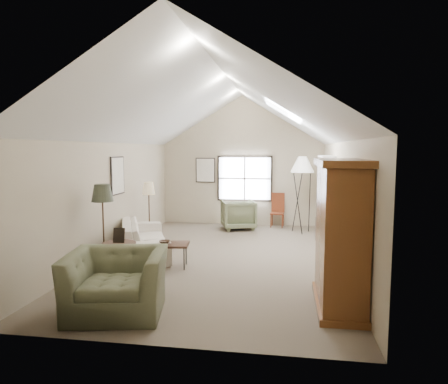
# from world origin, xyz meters

# --- Properties ---
(room_shell) EXTENTS (5.01, 8.01, 4.00)m
(room_shell) POSITION_xyz_m (0.00, 0.00, 3.21)
(room_shell) COLOR #716050
(room_shell) RESTS_ON ground
(window) EXTENTS (1.72, 0.08, 1.42)m
(window) POSITION_xyz_m (0.10, 3.96, 1.45)
(window) COLOR black
(window) RESTS_ON room_shell
(skylight) EXTENTS (0.80, 1.20, 0.52)m
(skylight) POSITION_xyz_m (1.30, 0.90, 3.22)
(skylight) COLOR white
(skylight) RESTS_ON room_shell
(wall_art) EXTENTS (1.97, 3.71, 0.88)m
(wall_art) POSITION_xyz_m (-1.88, 1.94, 1.73)
(wall_art) COLOR black
(wall_art) RESTS_ON room_shell
(armoire) EXTENTS (0.60, 1.50, 2.20)m
(armoire) POSITION_xyz_m (2.18, -2.40, 1.10)
(armoire) COLOR brown
(armoire) RESTS_ON ground
(tv_alcove) EXTENTS (0.32, 1.30, 2.10)m
(tv_alcove) POSITION_xyz_m (2.34, 1.60, 1.15)
(tv_alcove) COLOR white
(tv_alcove) RESTS_ON ground
(media_console) EXTENTS (0.34, 1.18, 0.60)m
(media_console) POSITION_xyz_m (2.32, 1.60, 0.30)
(media_console) COLOR #382316
(media_console) RESTS_ON ground
(tv_panel) EXTENTS (0.05, 0.90, 0.55)m
(tv_panel) POSITION_xyz_m (2.32, 1.60, 0.92)
(tv_panel) COLOR black
(tv_panel) RESTS_ON media_console
(sofa) EXTENTS (1.86, 2.65, 0.72)m
(sofa) POSITION_xyz_m (-1.79, 0.12, 0.36)
(sofa) COLOR beige
(sofa) RESTS_ON ground
(armchair_near) EXTENTS (1.57, 1.43, 0.89)m
(armchair_near) POSITION_xyz_m (-1.02, -3.13, 0.44)
(armchair_near) COLOR #5A5D41
(armchair_near) RESTS_ON ground
(armchair_far) EXTENTS (1.17, 1.19, 0.87)m
(armchair_far) POSITION_xyz_m (-0.01, 3.19, 0.43)
(armchair_far) COLOR #6B6F4D
(armchair_far) RESTS_ON ground
(coffee_table) EXTENTS (1.01, 0.66, 0.48)m
(coffee_table) POSITION_xyz_m (-1.00, -0.86, 0.24)
(coffee_table) COLOR #3D2019
(coffee_table) RESTS_ON ground
(bowl) EXTENTS (0.26, 0.26, 0.06)m
(bowl) POSITION_xyz_m (-1.00, -0.86, 0.51)
(bowl) COLOR #341D15
(bowl) RESTS_ON coffee_table
(side_table) EXTENTS (0.81, 0.81, 0.62)m
(side_table) POSITION_xyz_m (-1.69, -1.48, 0.31)
(side_table) COLOR #3A1E17
(side_table) RESTS_ON ground
(side_chair) EXTENTS (0.43, 0.43, 1.03)m
(side_chair) POSITION_xyz_m (1.13, 3.70, 0.51)
(side_chair) COLOR maroon
(side_chair) RESTS_ON ground
(tripod_lamp) EXTENTS (0.73, 0.73, 2.20)m
(tripod_lamp) POSITION_xyz_m (1.82, 2.92, 1.10)
(tripod_lamp) COLOR silver
(tripod_lamp) RESTS_ON ground
(dark_lamp) EXTENTS (0.54, 0.54, 1.73)m
(dark_lamp) POSITION_xyz_m (-2.09, -1.28, 0.86)
(dark_lamp) COLOR #2A2E20
(dark_lamp) RESTS_ON ground
(tan_lamp) EXTENTS (0.41, 0.41, 1.55)m
(tan_lamp) POSITION_xyz_m (-2.09, 1.32, 0.77)
(tan_lamp) COLOR tan
(tan_lamp) RESTS_ON ground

